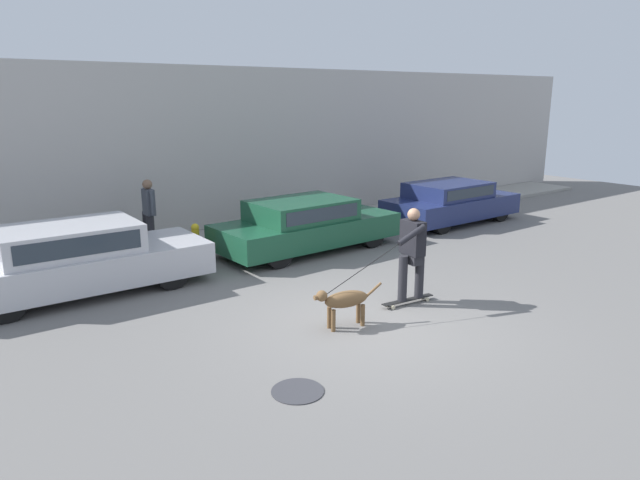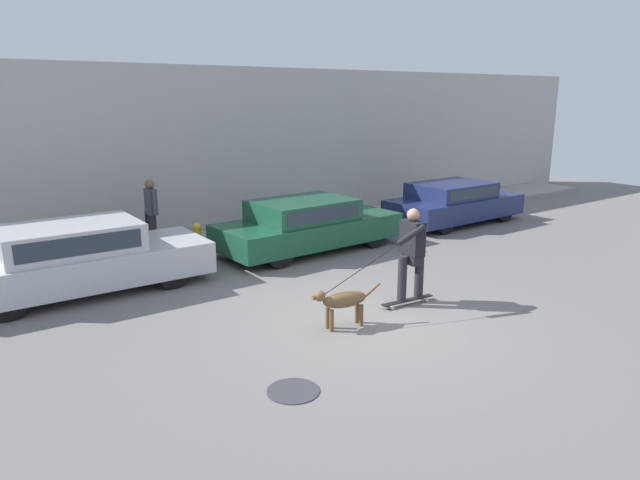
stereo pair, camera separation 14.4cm
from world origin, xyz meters
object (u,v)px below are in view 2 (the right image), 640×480
(skateboarder, at_px, (411,251))
(fire_hydrant, at_px, (197,240))
(parked_car_1, at_px, (307,225))
(parked_car_2, at_px, (454,203))
(pedestrian_with_bag, at_px, (151,210))
(dog, at_px, (343,301))
(parked_car_0, at_px, (80,259))

(skateboarder, relative_size, fire_hydrant, 3.06)
(parked_car_1, xyz_separation_m, skateboarder, (-0.59, -3.99, 0.36))
(parked_car_2, xyz_separation_m, pedestrian_with_bag, (-8.06, 1.88, 0.42))
(parked_car_2, bearing_deg, fire_hydrant, 172.80)
(parked_car_1, bearing_deg, fire_hydrant, 158.24)
(parked_car_1, distance_m, fire_hydrant, 2.54)
(dog, xyz_separation_m, skateboarder, (1.58, 0.13, 0.52))
(dog, bearing_deg, parked_car_1, -106.46)
(parked_car_0, relative_size, parked_car_1, 1.01)
(parked_car_1, height_order, parked_car_2, parked_car_1)
(parked_car_0, relative_size, parked_car_2, 1.11)
(parked_car_1, bearing_deg, skateboarder, -100.53)
(dog, height_order, pedestrian_with_bag, pedestrian_with_bag)
(parked_car_0, distance_m, parked_car_2, 10.09)
(pedestrian_with_bag, bearing_deg, parked_car_1, -31.04)
(parked_car_0, distance_m, fire_hydrant, 2.81)
(pedestrian_with_bag, bearing_deg, parked_car_0, -136.33)
(dog, xyz_separation_m, fire_hydrant, (-0.21, 4.97, -0.02))
(parked_car_1, distance_m, dog, 4.66)
(parked_car_0, height_order, parked_car_1, parked_car_0)
(parked_car_2, relative_size, fire_hydrant, 5.05)
(parked_car_1, relative_size, parked_car_2, 1.10)
(dog, distance_m, fire_hydrant, 4.98)
(parked_car_0, distance_m, pedestrian_with_bag, 2.79)
(parked_car_2, xyz_separation_m, skateboarder, (-5.63, -3.99, 0.38))
(parked_car_0, height_order, fire_hydrant, parked_car_0)
(dog, distance_m, pedestrian_with_bag, 6.09)
(parked_car_0, bearing_deg, parked_car_2, 0.51)
(parked_car_0, height_order, parked_car_2, parked_car_0)
(pedestrian_with_bag, bearing_deg, skateboarder, -66.66)
(parked_car_0, bearing_deg, dog, -54.60)
(parked_car_0, xyz_separation_m, fire_hydrant, (2.67, 0.85, -0.21))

